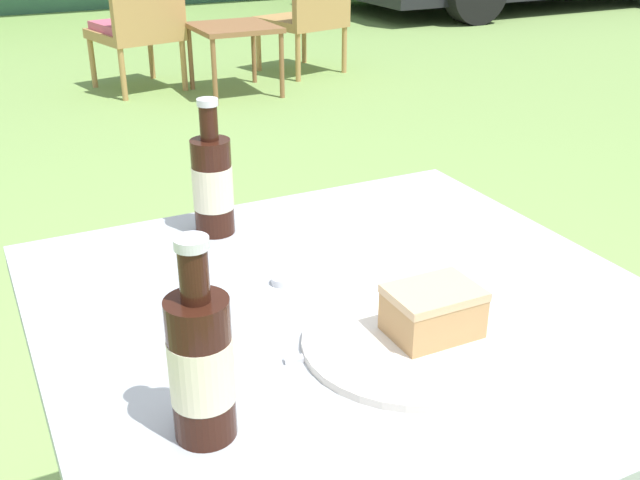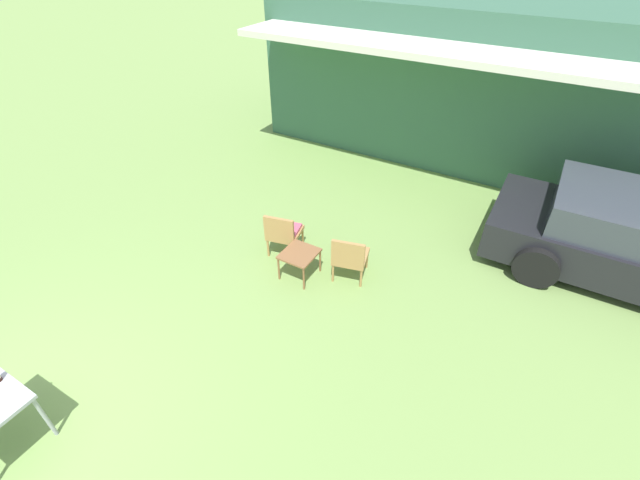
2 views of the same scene
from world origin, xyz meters
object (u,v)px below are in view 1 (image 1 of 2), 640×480
(cola_bottle_near, at_px, (213,183))
(cola_bottle_far, at_px, (201,364))
(patio_table, at_px, (353,350))
(wicker_chair_plain, at_px, (308,13))
(cake_on_plate, at_px, (419,329))
(wicker_chair_cushioned, at_px, (138,25))
(garden_side_table, at_px, (234,33))

(cola_bottle_near, height_order, cola_bottle_far, same)
(patio_table, height_order, cola_bottle_far, cola_bottle_far)
(wicker_chair_plain, distance_m, cake_on_plate, 4.62)
(wicker_chair_cushioned, bearing_deg, patio_table, 67.58)
(patio_table, xyz_separation_m, cola_bottle_far, (-0.25, -0.16, 0.15))
(wicker_chair_plain, bearing_deg, patio_table, 50.94)
(wicker_chair_cushioned, height_order, cola_bottle_near, cola_bottle_near)
(wicker_chair_plain, height_order, garden_side_table, wicker_chair_plain)
(patio_table, relative_size, cola_bottle_near, 3.69)
(wicker_chair_cushioned, bearing_deg, wicker_chair_plain, 166.32)
(patio_table, height_order, cola_bottle_near, cola_bottle_near)
(cola_bottle_near, bearing_deg, cola_bottle_far, -110.19)
(garden_side_table, relative_size, cola_bottle_far, 2.44)
(wicker_chair_cushioned, distance_m, cola_bottle_far, 4.40)
(patio_table, height_order, cake_on_plate, cake_on_plate)
(garden_side_table, height_order, cola_bottle_near, cola_bottle_near)
(wicker_chair_plain, xyz_separation_m, garden_side_table, (-0.67, -0.32, -0.04))
(cake_on_plate, bearing_deg, wicker_chair_plain, 66.09)
(garden_side_table, height_order, cola_bottle_far, cola_bottle_far)
(garden_side_table, distance_m, cola_bottle_far, 4.22)
(wicker_chair_cushioned, height_order, garden_side_table, wicker_chair_cushioned)
(cake_on_plate, bearing_deg, cola_bottle_near, 104.75)
(cake_on_plate, relative_size, cola_bottle_near, 1.19)
(wicker_chair_cushioned, relative_size, cake_on_plate, 3.06)
(garden_side_table, bearing_deg, cola_bottle_far, -110.54)
(cake_on_plate, bearing_deg, patio_table, 101.19)
(wicker_chair_plain, distance_m, cola_bottle_near, 4.30)
(patio_table, relative_size, cola_bottle_far, 3.69)
(wicker_chair_cushioned, bearing_deg, cola_bottle_near, 65.61)
(wicker_chair_cushioned, xyz_separation_m, cake_on_plate, (-0.69, -4.24, 0.30))
(cola_bottle_near, distance_m, cola_bottle_far, 0.49)
(garden_side_table, height_order, patio_table, patio_table)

